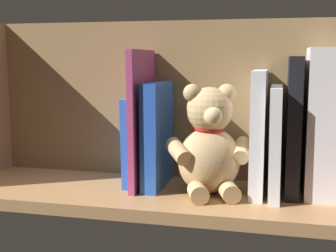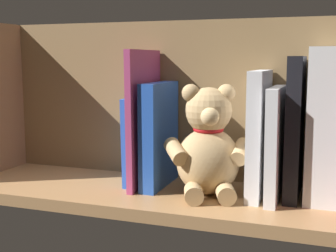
# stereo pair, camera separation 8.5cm
# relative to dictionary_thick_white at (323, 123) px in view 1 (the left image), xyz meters

# --- Properties ---
(ground_plane) EXTENTS (0.85, 0.26, 0.02)m
(ground_plane) POSITION_rel_dictionary_thick_white_xyz_m (0.28, 0.03, -0.14)
(ground_plane) COLOR #A87A4C
(shelf_back_panel) EXTENTS (0.85, 0.02, 0.32)m
(shelf_back_panel) POSITION_rel_dictionary_thick_white_xyz_m (0.28, -0.07, 0.03)
(shelf_back_panel) COLOR olive
(shelf_back_panel) RESTS_ON ground_plane
(dictionary_thick_white) EXTENTS (0.06, 0.12, 0.26)m
(dictionary_thick_white) POSITION_rel_dictionary_thick_white_xyz_m (0.00, 0.00, 0.00)
(dictionary_thick_white) COLOR silver
(dictionary_thick_white) RESTS_ON ground_plane
(book_2) EXTENTS (0.02, 0.13, 0.25)m
(book_2) POSITION_rel_dictionary_thick_white_xyz_m (0.05, 0.00, -0.01)
(book_2) COLOR black
(book_2) RESTS_ON ground_plane
(book_3) EXTENTS (0.02, 0.15, 0.20)m
(book_3) POSITION_rel_dictionary_thick_white_xyz_m (0.08, 0.02, -0.03)
(book_3) COLOR silver
(book_3) RESTS_ON ground_plane
(book_4) EXTENTS (0.02, 0.14, 0.23)m
(book_4) POSITION_rel_dictionary_thick_white_xyz_m (0.11, 0.01, -0.02)
(book_4) COLOR silver
(book_4) RESTS_ON ground_plane
(teddy_bear) EXTENTS (0.15, 0.15, 0.20)m
(teddy_bear) POSITION_rel_dictionary_thick_white_xyz_m (0.20, 0.04, -0.04)
(teddy_bear) COLOR tan
(teddy_bear) RESTS_ON ground_plane
(book_5) EXTENTS (0.03, 0.14, 0.20)m
(book_5) POSITION_rel_dictionary_thick_white_xyz_m (0.30, 0.01, -0.03)
(book_5) COLOR blue
(book_5) RESTS_ON ground_plane
(book_6) EXTENTS (0.01, 0.15, 0.26)m
(book_6) POSITION_rel_dictionary_thick_white_xyz_m (0.33, 0.01, -0.00)
(book_6) COLOR #B23F72
(book_6) RESTS_ON ground_plane
(book_7) EXTENTS (0.02, 0.12, 0.17)m
(book_7) POSITION_rel_dictionary_thick_white_xyz_m (0.36, -0.00, -0.05)
(book_7) COLOR blue
(book_7) RESTS_ON ground_plane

